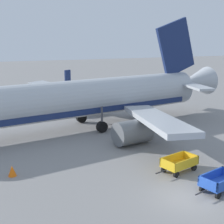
# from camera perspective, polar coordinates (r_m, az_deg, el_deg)

# --- Properties ---
(ground_plane) EXTENTS (220.00, 220.00, 0.00)m
(ground_plane) POSITION_cam_1_polar(r_m,az_deg,el_deg) (20.45, 12.84, -14.25)
(ground_plane) COLOR gray
(airplane) EXTENTS (37.50, 30.29, 11.34)m
(airplane) POSITION_cam_1_polar(r_m,az_deg,el_deg) (32.86, -5.94, 2.14)
(airplane) COLOR #B2B7BC
(airplane) RESTS_ON ground
(baggage_cart_nearest) EXTENTS (3.61, 2.05, 1.07)m
(baggage_cart_nearest) POSITION_cam_1_polar(r_m,az_deg,el_deg) (21.52, 18.14, -11.38)
(baggage_cart_nearest) COLOR #234CB2
(baggage_cart_nearest) RESTS_ON ground
(baggage_cart_second_in_row) EXTENTS (3.61, 2.06, 1.07)m
(baggage_cart_second_in_row) POSITION_cam_1_polar(r_m,az_deg,el_deg) (23.67, 11.54, -8.68)
(baggage_cart_second_in_row) COLOR gold
(baggage_cart_second_in_row) RESTS_ON ground
(traffic_cone_near_plane) EXTENTS (0.57, 0.57, 0.75)m
(traffic_cone_near_plane) POSITION_cam_1_polar(r_m,az_deg,el_deg) (23.55, -16.89, -9.72)
(traffic_cone_near_plane) COLOR orange
(traffic_cone_near_plane) RESTS_ON ground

